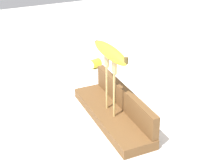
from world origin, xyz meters
TOP-DOWN VIEW (x-y plane):
  - ground_plane at (0.00, 0.00)m, footprint 3.00×3.00m
  - wooden_board at (0.00, 0.00)m, footprint 0.40×0.11m
  - board_backstop at (0.00, 0.05)m, footprint 0.39×0.02m
  - fork_stand_center at (-0.00, -0.01)m, footprint 0.08×0.01m
  - banana_raised_center at (-0.00, -0.01)m, footprint 0.20×0.05m
  - banana_chunk_near at (-0.40, 0.11)m, footprint 0.05×0.05m

SIDE VIEW (x-z plane):
  - ground_plane at x=0.00m, z-range 0.00..0.00m
  - wooden_board at x=0.00m, z-range 0.00..0.03m
  - banana_chunk_near at x=-0.40m, z-range 0.00..0.04m
  - board_backstop at x=0.00m, z-range 0.03..0.11m
  - fork_stand_center at x=0.00m, z-range 0.05..0.24m
  - banana_raised_center at x=0.00m, z-range 0.22..0.26m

